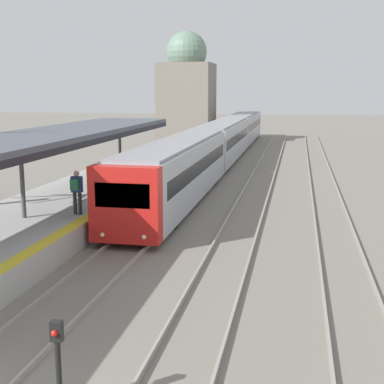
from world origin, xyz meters
TOP-DOWN VIEW (x-y plane):
  - platform_canopy at (-3.92, 10.86)m, footprint 4.00×27.38m
  - person_on_platform at (-2.25, 11.71)m, footprint 0.40×0.40m
  - train_near at (0.00, 34.90)m, footprint 2.53×49.09m
  - signal_post_near at (1.95, 1.05)m, footprint 0.20×0.22m
  - distant_domed_building at (-5.79, 49.02)m, footprint 5.44×5.44m

SIDE VIEW (x-z plane):
  - signal_post_near at x=1.95m, z-range 0.21..1.94m
  - train_near at x=0.00m, z-range 0.17..3.25m
  - person_on_platform at x=-2.25m, z-range 1.07..2.73m
  - platform_canopy at x=-3.92m, z-range 2.27..5.22m
  - distant_domed_building at x=-5.79m, z-range -0.40..11.15m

